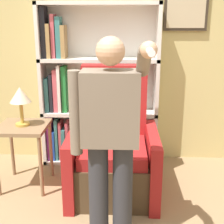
{
  "coord_description": "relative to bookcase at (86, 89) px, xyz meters",
  "views": [
    {
      "loc": [
        0.19,
        -1.68,
        1.69
      ],
      "look_at": [
        0.1,
        0.76,
        0.96
      ],
      "focal_mm": 50.0,
      "sensor_mm": 36.0,
      "label": 1
    }
  ],
  "objects": [
    {
      "name": "side_table",
      "position": [
        -0.57,
        -0.62,
        -0.35
      ],
      "size": [
        0.49,
        0.49,
        0.66
      ],
      "color": "#846647",
      "rests_on": "ground_plane"
    },
    {
      "name": "wall_back",
      "position": [
        0.25,
        0.16,
        0.49
      ],
      "size": [
        8.0,
        0.11,
        2.8
      ],
      "color": "tan",
      "rests_on": "ground_plane"
    },
    {
      "name": "table_lamp",
      "position": [
        -0.57,
        -0.62,
        0.04
      ],
      "size": [
        0.21,
        0.21,
        0.39
      ],
      "color": "gold",
      "rests_on": "side_table"
    },
    {
      "name": "bookcase",
      "position": [
        0.0,
        0.0,
        0.0
      ],
      "size": [
        1.35,
        0.28,
        1.87
      ],
      "color": "silver",
      "rests_on": "ground_plane"
    },
    {
      "name": "armchair",
      "position": [
        0.34,
        -0.68,
        -0.53
      ],
      "size": [
        0.86,
        0.84,
        1.25
      ],
      "color": "#4C3823",
      "rests_on": "ground_plane"
    },
    {
      "name": "person_standing",
      "position": [
        0.35,
        -1.47,
        -0.01
      ],
      "size": [
        0.55,
        0.78,
        1.58
      ],
      "color": "#2D2D33",
      "rests_on": "ground_plane"
    }
  ]
}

